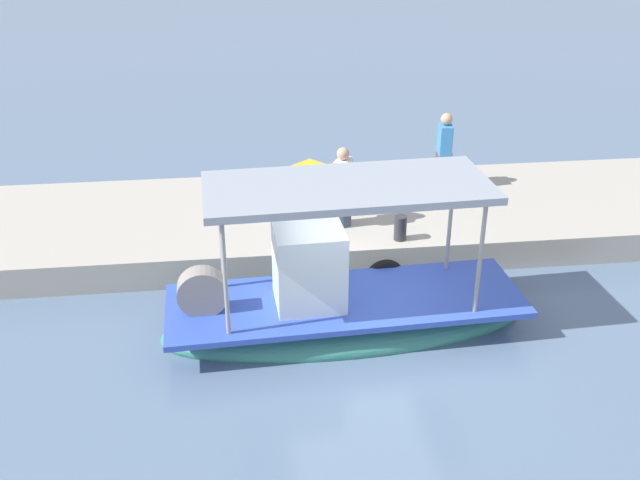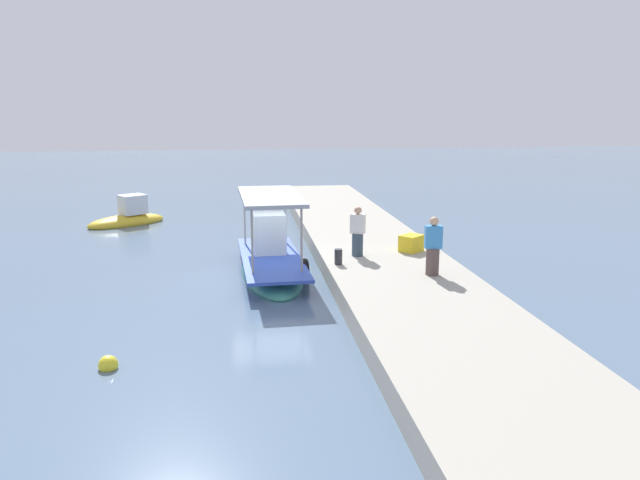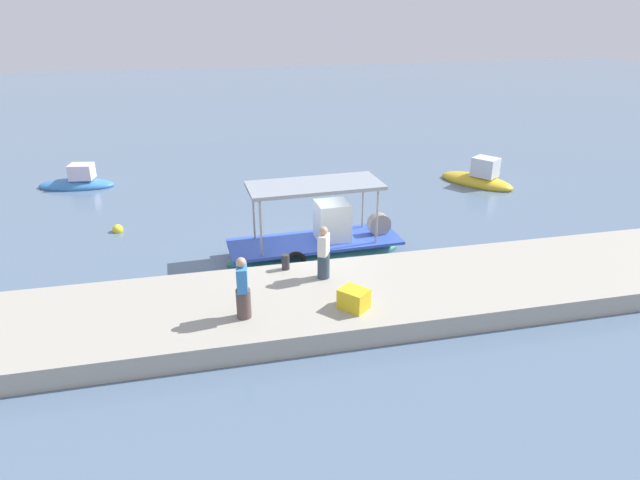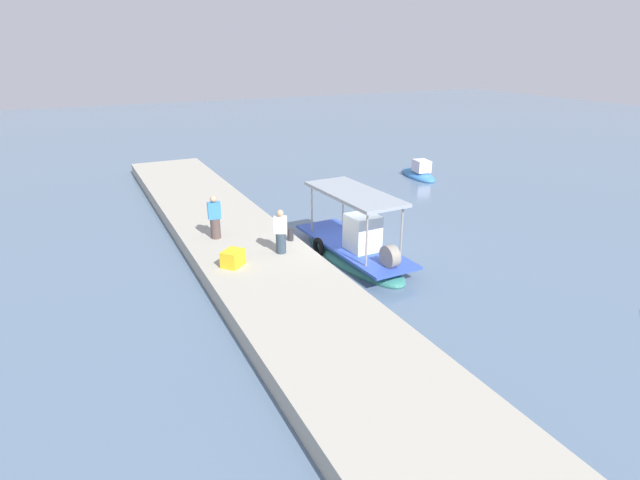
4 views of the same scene
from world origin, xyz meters
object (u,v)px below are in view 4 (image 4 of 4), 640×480
(fisherman_near_bollard, at_px, (281,233))
(moored_boat_near, at_px, (419,174))
(fisherman_by_crate, at_px, (215,219))
(mooring_bollard, at_px, (290,234))
(main_fishing_boat, at_px, (354,248))
(cargo_crate, at_px, (233,258))
(marker_buoy, at_px, (350,198))

(fisherman_near_bollard, distance_m, moored_boat_near, 15.77)
(fisherman_by_crate, relative_size, mooring_bollard, 3.52)
(main_fishing_boat, distance_m, cargo_crate, 4.75)
(main_fishing_boat, relative_size, mooring_bollard, 12.87)
(fisherman_near_bollard, height_order, mooring_bollard, fisherman_near_bollard)
(fisherman_near_bollard, relative_size, fisherman_by_crate, 0.95)
(mooring_bollard, height_order, marker_buoy, mooring_bollard)
(fisherman_near_bollard, distance_m, marker_buoy, 9.43)
(moored_boat_near, bearing_deg, fisherman_by_crate, -65.77)
(fisherman_by_crate, height_order, cargo_crate, fisherman_by_crate)
(cargo_crate, distance_m, marker_buoy, 11.06)
(moored_boat_near, bearing_deg, main_fishing_boat, -46.46)
(moored_boat_near, bearing_deg, marker_buoy, -68.48)
(fisherman_by_crate, distance_m, mooring_bollard, 2.98)
(moored_boat_near, bearing_deg, cargo_crate, -57.34)
(fisherman_near_bollard, bearing_deg, marker_buoy, 135.08)
(fisherman_by_crate, height_order, moored_boat_near, fisherman_by_crate)
(mooring_bollard, relative_size, moored_boat_near, 0.13)
(main_fishing_boat, height_order, mooring_bollard, main_fishing_boat)
(main_fishing_boat, xyz_separation_m, cargo_crate, (-0.08, -4.72, 0.44))
(main_fishing_boat, relative_size, fisherman_near_bollard, 3.84)
(marker_buoy, height_order, moored_boat_near, moored_boat_near)
(fisherman_by_crate, height_order, marker_buoy, fisherman_by_crate)
(cargo_crate, xyz_separation_m, moored_boat_near, (-9.46, 14.76, -0.69))
(cargo_crate, xyz_separation_m, marker_buoy, (-7.00, 8.52, -0.79))
(mooring_bollard, bearing_deg, fisherman_near_bollard, -38.28)
(mooring_bollard, distance_m, marker_buoy, 8.11)
(main_fishing_boat, relative_size, fisherman_by_crate, 3.66)
(fisherman_by_crate, bearing_deg, mooring_bollard, 58.82)
(fisherman_by_crate, xyz_separation_m, marker_buoy, (-4.09, 8.32, -1.29))
(mooring_bollard, distance_m, moored_boat_near, 14.51)
(fisherman_near_bollard, relative_size, mooring_bollard, 3.35)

